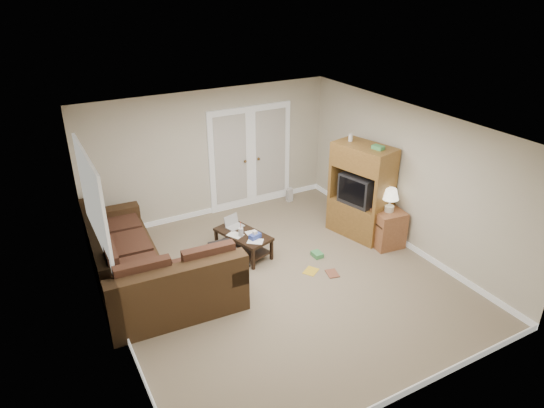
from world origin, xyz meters
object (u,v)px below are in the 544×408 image
tv_armoire (361,191)px  side_cabinet (387,225)px  sectional_sofa (144,269)px  coffee_table (243,242)px

tv_armoire → side_cabinet: tv_armoire is taller
tv_armoire → side_cabinet: size_ratio=1.69×
sectional_sofa → side_cabinet: side_cabinet is taller
sectional_sofa → coffee_table: 1.77m
side_cabinet → tv_armoire: bearing=113.2°
sectional_sofa → side_cabinet: (4.13, -0.74, 0.04)m
sectional_sofa → tv_armoire: bearing=0.8°
sectional_sofa → coffee_table: bearing=9.8°
tv_armoire → sectional_sofa: bearing=163.5°
sectional_sofa → tv_armoire: size_ratio=1.65×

